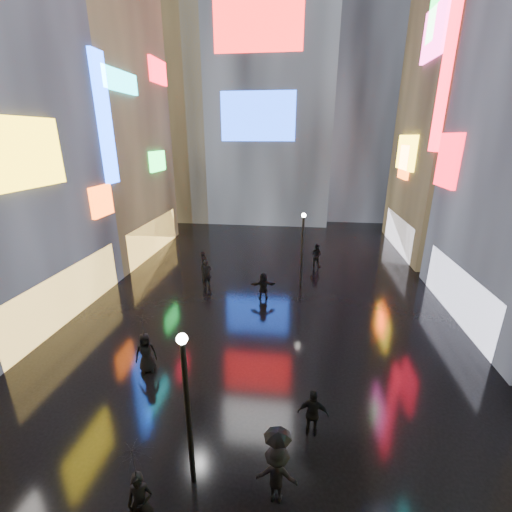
% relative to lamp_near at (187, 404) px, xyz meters
% --- Properties ---
extents(ground, '(140.00, 140.00, 0.00)m').
position_rel_lamp_near_xyz_m(ground, '(1.06, 14.82, -2.94)').
color(ground, black).
rests_on(ground, ground).
extents(building_left_far, '(10.28, 12.00, 22.00)m').
position_rel_lamp_near_xyz_m(building_left_far, '(-14.92, 20.82, 8.04)').
color(building_left_far, black).
rests_on(building_left_far, ground).
extents(building_right_far, '(10.28, 12.00, 28.00)m').
position_rel_lamp_near_xyz_m(building_right_far, '(17.03, 24.82, 11.03)').
color(building_right_far, black).
rests_on(building_right_far, ground).
extents(tower_main, '(16.00, 14.20, 42.00)m').
position_rel_lamp_near_xyz_m(tower_main, '(-1.94, 38.80, 18.06)').
color(tower_main, black).
rests_on(tower_main, ground).
extents(tower_flank_right, '(12.00, 12.00, 34.00)m').
position_rel_lamp_near_xyz_m(tower_flank_right, '(10.06, 40.82, 14.06)').
color(tower_flank_right, black).
rests_on(tower_flank_right, ground).
extents(tower_flank_left, '(10.00, 10.00, 26.00)m').
position_rel_lamp_near_xyz_m(tower_flank_left, '(-12.94, 36.82, 10.06)').
color(tower_flank_left, black).
rests_on(tower_flank_left, ground).
extents(lamp_near, '(0.30, 0.30, 5.20)m').
position_rel_lamp_near_xyz_m(lamp_near, '(0.00, 0.00, 0.00)').
color(lamp_near, black).
rests_on(lamp_near, ground).
extents(lamp_far, '(0.30, 0.30, 5.20)m').
position_rel_lamp_near_xyz_m(lamp_far, '(3.18, 15.17, 0.00)').
color(lamp_far, black).
rests_on(lamp_far, ground).
extents(pedestrian_0, '(0.76, 0.59, 1.87)m').
position_rel_lamp_near_xyz_m(pedestrian_0, '(-0.93, -1.46, -2.01)').
color(pedestrian_0, black).
rests_on(pedestrian_0, ground).
extents(pedestrian_2, '(1.25, 0.76, 1.88)m').
position_rel_lamp_near_xyz_m(pedestrian_2, '(2.56, -0.22, -2.00)').
color(pedestrian_2, black).
rests_on(pedestrian_2, ground).
extents(pedestrian_3, '(1.10, 0.52, 1.82)m').
position_rel_lamp_near_xyz_m(pedestrian_3, '(3.65, 2.24, -2.03)').
color(pedestrian_3, black).
rests_on(pedestrian_3, ground).
extents(pedestrian_4, '(1.08, 0.90, 1.88)m').
position_rel_lamp_near_xyz_m(pedestrian_4, '(-3.61, 4.81, -2.00)').
color(pedestrian_4, black).
rests_on(pedestrian_4, ground).
extents(pedestrian_5, '(1.69, 0.78, 1.75)m').
position_rel_lamp_near_xyz_m(pedestrian_5, '(0.77, 12.72, -2.07)').
color(pedestrian_5, black).
rests_on(pedestrian_5, ground).
extents(pedestrian_6, '(0.84, 0.77, 1.92)m').
position_rel_lamp_near_xyz_m(pedestrian_6, '(-3.37, 14.14, -1.98)').
color(pedestrian_6, black).
rests_on(pedestrian_6, ground).
extents(pedestrian_7, '(1.13, 1.04, 1.87)m').
position_rel_lamp_near_xyz_m(pedestrian_7, '(4.38, 19.16, -2.01)').
color(pedestrian_7, black).
rests_on(pedestrian_7, ground).
extents(umbrella_0, '(1.37, 1.37, 0.90)m').
position_rel_lamp_near_xyz_m(umbrella_0, '(-0.93, -1.46, -0.62)').
color(umbrella_0, black).
rests_on(umbrella_0, pedestrian_0).
extents(umbrella_1, '(1.01, 1.01, 0.65)m').
position_rel_lamp_near_xyz_m(umbrella_1, '(2.56, -0.22, -0.74)').
color(umbrella_1, black).
rests_on(umbrella_1, pedestrian_2).
extents(umbrella_2, '(1.28, 1.29, 0.90)m').
position_rel_lamp_near_xyz_m(umbrella_2, '(-3.61, 4.81, -0.61)').
color(umbrella_2, black).
rests_on(umbrella_2, pedestrian_4).
extents(pedestrian_8, '(0.58, 0.75, 1.81)m').
position_rel_lamp_near_xyz_m(pedestrian_8, '(-4.15, 16.24, -2.04)').
color(pedestrian_8, black).
rests_on(pedestrian_8, ground).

